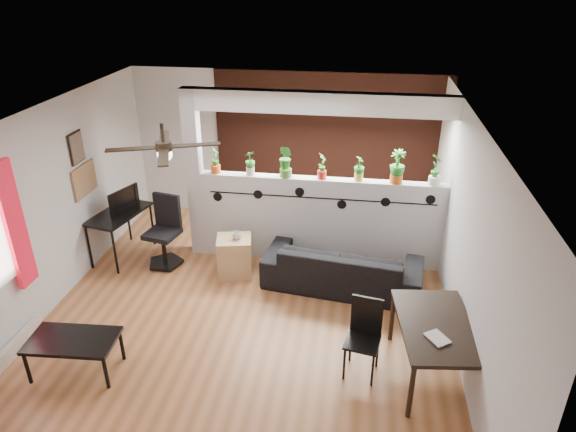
{
  "coord_description": "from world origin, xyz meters",
  "views": [
    {
      "loc": [
        1.33,
        -5.4,
        4.12
      ],
      "look_at": [
        0.44,
        0.6,
        1.15
      ],
      "focal_mm": 32.0,
      "sensor_mm": 36.0,
      "label": 1
    }
  ],
  "objects": [
    {
      "name": "cube_shelf",
      "position": [
        -0.39,
        0.89,
        0.3
      ],
      "size": [
        0.57,
        0.52,
        0.6
      ],
      "primitive_type": "cube",
      "rotation": [
        0.0,
        0.0,
        0.21
      ],
      "color": "tan",
      "rests_on": "ground"
    },
    {
      "name": "pier_column",
      "position": [
        -1.11,
        1.5,
        1.3
      ],
      "size": [
        0.22,
        0.2,
        2.6
      ],
      "primitive_type": "cube",
      "color": "#BCBCC1",
      "rests_on": "ground"
    },
    {
      "name": "corkboard",
      "position": [
        -2.58,
        0.95,
        1.35
      ],
      "size": [
        0.03,
        0.6,
        0.45
      ],
      "primitive_type": "cube",
      "color": "#8B6343",
      "rests_on": "room_shell"
    },
    {
      "name": "computer_desk",
      "position": [
        -2.25,
        1.16,
        0.68
      ],
      "size": [
        0.75,
        1.13,
        0.75
      ],
      "color": "black",
      "rests_on": "ground"
    },
    {
      "name": "potted_plant_2",
      "position": [
        0.27,
        1.5,
        1.6
      ],
      "size": [
        0.32,
        0.32,
        0.48
      ],
      "color": "#448631",
      "rests_on": "partition_wall"
    },
    {
      "name": "ceiling_header",
      "position": [
        0.8,
        1.5,
        2.45
      ],
      "size": [
        3.6,
        0.18,
        0.3
      ],
      "primitive_type": "cube",
      "color": "white",
      "rests_on": "room_shell"
    },
    {
      "name": "baseboard_heater",
      "position": [
        -2.54,
        -1.2,
        0.09
      ],
      "size": [
        0.08,
        1.0,
        0.18
      ],
      "primitive_type": "cube",
      "color": "silver",
      "rests_on": "ground"
    },
    {
      "name": "folding_chair",
      "position": [
        1.5,
        -0.83,
        0.54
      ],
      "size": [
        0.43,
        0.43,
        0.91
      ],
      "color": "black",
      "rests_on": "ground"
    },
    {
      "name": "ceiling_fan",
      "position": [
        -0.8,
        -0.3,
        2.31
      ],
      "size": [
        1.19,
        1.19,
        0.43
      ],
      "color": "black",
      "rests_on": "room_shell"
    },
    {
      "name": "potted_plant_3",
      "position": [
        0.8,
        1.5,
        1.56
      ],
      "size": [
        0.17,
        0.21,
        0.39
      ],
      "color": "red",
      "rests_on": "partition_wall"
    },
    {
      "name": "potted_plant_1",
      "position": [
        -0.25,
        1.5,
        1.54
      ],
      "size": [
        0.22,
        0.22,
        0.36
      ],
      "color": "silver",
      "rests_on": "partition_wall"
    },
    {
      "name": "office_chair",
      "position": [
        -1.5,
        1.04,
        0.47
      ],
      "size": [
        0.56,
        0.56,
        1.07
      ],
      "color": "black",
      "rests_on": "ground"
    },
    {
      "name": "brick_panel",
      "position": [
        0.8,
        2.97,
        1.3
      ],
      "size": [
        3.9,
        0.05,
        2.6
      ],
      "primitive_type": "cube",
      "color": "#9B442D",
      "rests_on": "ground"
    },
    {
      "name": "potted_plant_0",
      "position": [
        -0.78,
        1.5,
        1.57
      ],
      "size": [
        0.22,
        0.25,
        0.41
      ],
      "color": "#CB5A17",
      "rests_on": "partition_wall"
    },
    {
      "name": "dining_table",
      "position": [
        2.25,
        -0.83,
        0.62
      ],
      "size": [
        0.92,
        1.36,
        0.7
      ],
      "color": "black",
      "rests_on": "ground"
    },
    {
      "name": "cup",
      "position": [
        -0.34,
        0.89,
        0.65
      ],
      "size": [
        0.16,
        0.16,
        0.1
      ],
      "primitive_type": "imported",
      "rotation": [
        0.0,
        0.0,
        0.25
      ],
      "color": "gray",
      "rests_on": "cube_shelf"
    },
    {
      "name": "potted_plant_5",
      "position": [
        1.85,
        1.5,
        1.6
      ],
      "size": [
        0.29,
        0.25,
        0.48
      ],
      "color": "#C75D17",
      "rests_on": "partition_wall"
    },
    {
      "name": "partition_wall",
      "position": [
        0.8,
        1.5,
        0.68
      ],
      "size": [
        3.6,
        0.18,
        1.35
      ],
      "primitive_type": "cube",
      "color": "#BCBCC1",
      "rests_on": "ground"
    },
    {
      "name": "framed_art",
      "position": [
        -2.58,
        0.9,
        1.85
      ],
      "size": [
        0.03,
        0.34,
        0.44
      ],
      "color": "#8C7259",
      "rests_on": "room_shell"
    },
    {
      "name": "potted_plant_4",
      "position": [
        1.33,
        1.5,
        1.54
      ],
      "size": [
        0.16,
        0.19,
        0.36
      ],
      "color": "#D6C44B",
      "rests_on": "partition_wall"
    },
    {
      "name": "coffee_table",
      "position": [
        -1.67,
        -1.35,
        0.4
      ],
      "size": [
        0.99,
        0.59,
        0.45
      ],
      "color": "black",
      "rests_on": "ground"
    },
    {
      "name": "sofa",
      "position": [
        1.19,
        0.81,
        0.31
      ],
      "size": [
        2.18,
        1.09,
        0.61
      ],
      "primitive_type": "imported",
      "rotation": [
        0.0,
        0.0,
        3.01
      ],
      "color": "black",
      "rests_on": "ground"
    },
    {
      "name": "monitor",
      "position": [
        -2.25,
        1.31,
        0.84
      ],
      "size": [
        0.33,
        0.17,
        0.19
      ],
      "primitive_type": "imported",
      "rotation": [
        0.0,
        0.0,
        1.22
      ],
      "color": "black",
      "rests_on": "computer_desk"
    },
    {
      "name": "vine_decal",
      "position": [
        0.8,
        1.4,
        1.08
      ],
      "size": [
        3.31,
        0.01,
        0.3
      ],
      "color": "black",
      "rests_on": "partition_wall"
    },
    {
      "name": "room_shell",
      "position": [
        0.0,
        0.0,
        1.3
      ],
      "size": [
        6.3,
        7.1,
        2.9
      ],
      "color": "#935830",
      "rests_on": "ground"
    },
    {
      "name": "potted_plant_6",
      "position": [
        2.38,
        1.5,
        1.59
      ],
      "size": [
        0.28,
        0.3,
        0.46
      ],
      "color": "silver",
      "rests_on": "partition_wall"
    },
    {
      "name": "book",
      "position": [
        2.15,
        -1.13,
        0.71
      ],
      "size": [
        0.28,
        0.3,
        0.02
      ],
      "primitive_type": "imported",
      "rotation": [
        0.0,
        0.0,
        0.58
      ],
      "color": "gray",
      "rests_on": "dining_table"
    }
  ]
}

